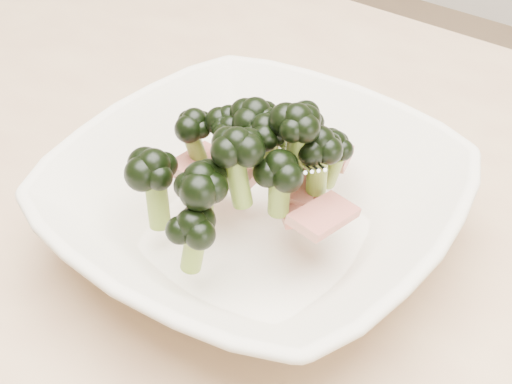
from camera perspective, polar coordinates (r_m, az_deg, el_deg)
dining_table at (r=0.65m, az=3.03°, el=-9.81°), size 1.20×0.80×0.75m
broccoli_dish at (r=0.54m, az=-0.03°, el=-0.63°), size 0.30×0.30×0.13m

